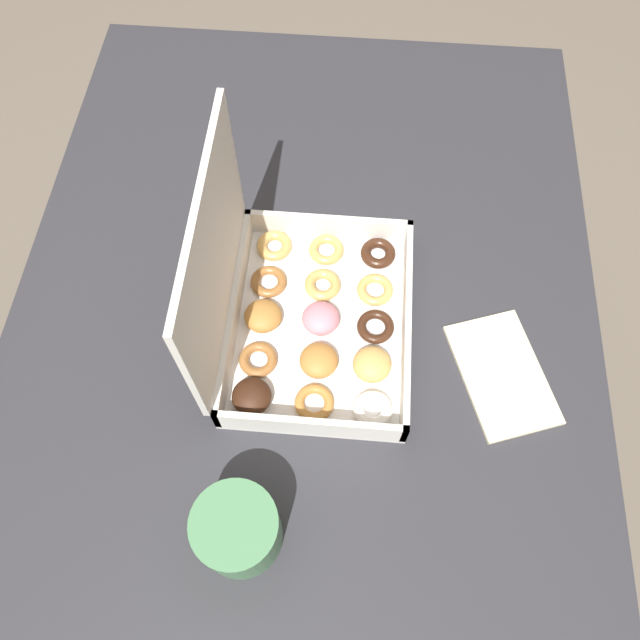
{
  "coord_description": "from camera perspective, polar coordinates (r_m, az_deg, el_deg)",
  "views": [
    {
      "loc": [
        -0.32,
        -0.05,
        1.52
      ],
      "look_at": [
        0.05,
        -0.02,
        0.79
      ],
      "focal_mm": 35.0,
      "sensor_mm": 36.0,
      "label": 1
    }
  ],
  "objects": [
    {
      "name": "ground_plane",
      "position": [
        1.55,
        -1.07,
        -15.01
      ],
      "size": [
        8.0,
        8.0,
        0.0
      ],
      "primitive_type": "plane",
      "color": "#6B6054"
    },
    {
      "name": "dining_table",
      "position": [
        0.91,
        -1.77,
        -6.29
      ],
      "size": [
        1.24,
        0.8,
        0.77
      ],
      "color": "#2D2D33",
      "rests_on": "ground_plane"
    },
    {
      "name": "donut_box",
      "position": [
        0.79,
        -2.42,
        0.96
      ],
      "size": [
        0.3,
        0.24,
        0.26
      ],
      "color": "white",
      "rests_on": "dining_table"
    },
    {
      "name": "coffee_mug",
      "position": [
        0.72,
        -7.54,
        -18.47
      ],
      "size": [
        0.09,
        0.09,
        0.08
      ],
      "color": "#4C8456",
      "rests_on": "dining_table"
    },
    {
      "name": "paper_napkin",
      "position": [
        0.84,
        16.31,
        -4.91
      ],
      "size": [
        0.19,
        0.15,
        0.01
      ],
      "color": "beige",
      "rests_on": "dining_table"
    }
  ]
}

